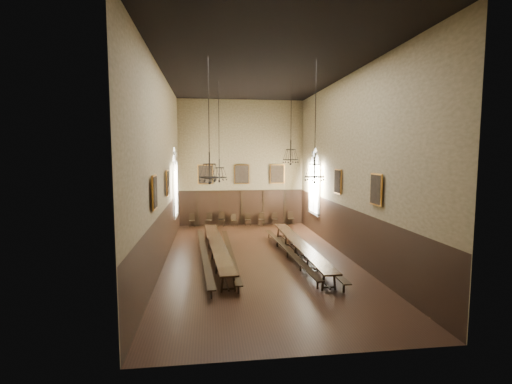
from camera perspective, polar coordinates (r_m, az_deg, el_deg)
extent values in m
cube|color=black|center=(18.58, 0.27, -10.21)|extent=(9.00, 18.00, 0.02)
cube|color=black|center=(18.28, 0.29, 18.11)|extent=(9.00, 18.00, 0.02)
cube|color=#8E7E57|center=(26.82, -2.24, 4.48)|extent=(9.00, 0.02, 9.00)
cube|color=#8E7E57|center=(9.02, 7.78, 1.86)|extent=(9.00, 0.02, 9.00)
cube|color=#8E7E57|center=(17.85, -14.26, 3.65)|extent=(0.02, 18.00, 9.00)
cube|color=#8E7E57|center=(18.99, 13.93, 3.78)|extent=(0.02, 18.00, 9.00)
cube|color=black|center=(18.40, -6.00, -7.97)|extent=(1.38, 10.01, 0.07)
cube|color=black|center=(18.61, 6.73, -7.84)|extent=(0.75, 9.90, 0.07)
cube|color=black|center=(18.17, -7.98, -9.17)|extent=(0.96, 10.31, 0.05)
cube|color=black|center=(18.28, -4.06, -9.13)|extent=(0.43, 9.67, 0.05)
cube|color=black|center=(18.70, 4.87, -8.79)|extent=(0.77, 9.61, 0.05)
cube|color=black|center=(18.79, 8.17, -8.67)|extent=(0.38, 10.26, 0.05)
cube|color=black|center=(26.74, -9.81, -4.37)|extent=(0.44, 0.44, 0.05)
cube|color=black|center=(26.87, -9.81, -3.80)|extent=(0.41, 0.08, 0.48)
cube|color=black|center=(26.60, -7.29, -4.33)|extent=(0.54, 0.54, 0.05)
cube|color=black|center=(26.74, -7.29, -3.72)|extent=(0.42, 0.17, 0.51)
cube|color=black|center=(26.60, -5.36, -4.25)|extent=(0.54, 0.54, 0.05)
cube|color=black|center=(26.74, -5.38, -3.62)|extent=(0.45, 0.14, 0.54)
cube|color=black|center=(26.66, -3.37, -4.38)|extent=(0.49, 0.49, 0.05)
cube|color=black|center=(26.78, -3.40, -3.84)|extent=(0.37, 0.16, 0.46)
cube|color=black|center=(26.80, -1.26, -4.30)|extent=(0.41, 0.41, 0.05)
cube|color=black|center=(26.93, -1.30, -3.75)|extent=(0.39, 0.06, 0.46)
cube|color=black|center=(26.85, 0.84, -4.25)|extent=(0.47, 0.47, 0.05)
cube|color=black|center=(26.97, 0.79, -3.68)|extent=(0.40, 0.11, 0.48)
cube|color=black|center=(27.07, 2.92, -4.21)|extent=(0.40, 0.40, 0.05)
cube|color=black|center=(27.20, 2.87, -3.67)|extent=(0.39, 0.05, 0.46)
cube|color=black|center=(27.29, 5.42, -4.11)|extent=(0.42, 0.42, 0.05)
cube|color=black|center=(27.42, 5.34, -3.55)|extent=(0.40, 0.05, 0.48)
cylinder|color=black|center=(20.37, -5.74, 10.90)|extent=(0.03, 0.03, 4.13)
torus|color=black|center=(20.33, -5.66, 2.24)|extent=(0.82, 0.82, 0.05)
torus|color=black|center=(20.30, -5.67, 3.73)|extent=(0.52, 0.52, 0.04)
cylinder|color=black|center=(20.31, -5.67, 3.46)|extent=(0.06, 0.06, 1.15)
cylinder|color=black|center=(20.46, 5.43, 12.31)|extent=(0.03, 0.03, 3.11)
torus|color=black|center=(20.33, 5.36, 4.97)|extent=(0.86, 0.86, 0.05)
torus|color=black|center=(20.33, 5.37, 6.53)|extent=(0.54, 0.54, 0.04)
cylinder|color=black|center=(20.33, 5.37, 6.25)|extent=(0.06, 0.06, 1.21)
cylinder|color=black|center=(15.34, -7.30, 13.23)|extent=(0.03, 0.03, 3.78)
torus|color=black|center=(15.23, -7.16, 2.23)|extent=(0.84, 0.84, 0.05)
torus|color=black|center=(15.21, -7.19, 4.28)|extent=(0.53, 0.53, 0.04)
cylinder|color=black|center=(15.21, -7.18, 3.91)|extent=(0.06, 0.06, 1.19)
cylinder|color=black|center=(15.86, 9.16, 12.91)|extent=(0.03, 0.03, 3.81)
torus|color=black|center=(15.77, 8.99, 2.32)|extent=(0.82, 0.82, 0.05)
torus|color=black|center=(15.74, 9.02, 4.25)|extent=(0.52, 0.52, 0.04)
cylinder|color=black|center=(15.75, 9.02, 3.90)|extent=(0.06, 0.06, 1.16)
cube|color=#BD7C2D|center=(26.62, -7.80, 2.70)|extent=(1.10, 0.12, 1.40)
cube|color=black|center=(26.62, -7.80, 2.70)|extent=(0.98, 0.02, 1.28)
cube|color=#BD7C2D|center=(26.72, -2.21, 2.76)|extent=(1.10, 0.12, 1.40)
cube|color=black|center=(26.72, -2.21, 2.76)|extent=(0.98, 0.02, 1.28)
cube|color=#BD7C2D|center=(27.07, 3.28, 2.79)|extent=(1.10, 0.12, 1.40)
cube|color=black|center=(27.07, 3.28, 2.79)|extent=(0.98, 0.02, 1.28)
cube|color=#BD7C2D|center=(18.87, -13.44, 1.34)|extent=(0.12, 1.00, 1.30)
cube|color=black|center=(18.87, -13.44, 1.34)|extent=(0.02, 0.88, 1.18)
cube|color=#BD7C2D|center=(14.42, -15.35, -0.03)|extent=(0.12, 1.00, 1.30)
cube|color=black|center=(14.42, -15.35, -0.03)|extent=(0.02, 0.88, 1.18)
cube|color=#BD7C2D|center=(19.92, 12.49, 1.59)|extent=(0.12, 1.00, 1.30)
cube|color=black|center=(19.92, 12.49, 1.59)|extent=(0.02, 0.88, 1.18)
cube|color=#BD7C2D|center=(15.77, 18.00, 0.38)|extent=(0.12, 1.00, 1.30)
cube|color=black|center=(15.77, 18.00, 0.38)|extent=(0.02, 0.88, 1.18)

